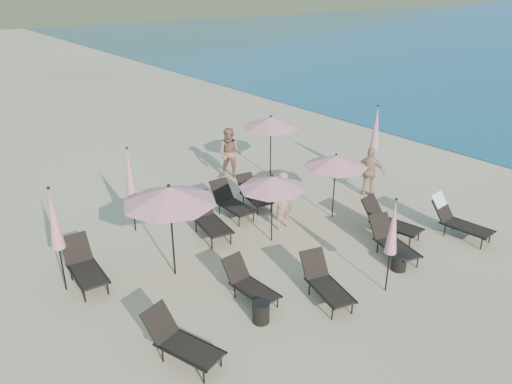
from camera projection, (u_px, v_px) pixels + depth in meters
ground at (363, 265)px, 13.01m from camera, size 800.00×800.00×0.00m
lounger_0 at (180, 341)px, 9.65m from camera, size 1.13×1.77×0.95m
lounger_1 at (249, 283)px, 11.53m from camera, size 0.69×1.56×0.87m
lounger_2 at (325, 282)px, 11.52m from camera, size 1.00×1.74×0.94m
lounger_3 at (392, 241)px, 13.30m from camera, size 1.02×1.75×0.95m
lounger_4 at (389, 220)px, 14.36m from camera, size 0.96×1.85×1.01m
lounger_5 at (456, 218)px, 14.34m from camera, size 0.84×1.84×1.11m
lounger_6 at (84, 265)px, 12.11m from camera, size 0.77×1.79×1.01m
lounger_7 at (208, 218)px, 14.42m from camera, size 0.97×1.93×1.06m
lounger_8 at (231, 201)px, 15.58m from camera, size 0.68×1.73×0.99m
lounger_9 at (253, 193)px, 16.27m from camera, size 0.82×1.64×0.90m
umbrella_open_0 at (169, 195)px, 11.78m from camera, size 2.29×2.29×2.46m
umbrella_open_1 at (272, 182)px, 13.52m from camera, size 1.88×1.88×2.02m
umbrella_open_2 at (336, 161)px, 14.89m from camera, size 1.95×1.95×2.10m
umbrella_open_3 at (271, 122)px, 18.08m from camera, size 2.16×2.16×2.33m
umbrella_closed_0 at (393, 228)px, 11.30m from camera, size 0.28×0.28×2.44m
umbrella_closed_1 at (376, 129)px, 17.52m from camera, size 0.34×0.34×2.87m
umbrella_closed_2 at (54, 220)px, 11.25m from camera, size 0.32×0.32×2.70m
umbrella_closed_3 at (130, 174)px, 14.06m from camera, size 0.31×0.31×2.61m
side_table_0 at (261, 312)px, 10.80m from camera, size 0.38×0.38×0.48m
side_table_1 at (399, 262)px, 12.73m from camera, size 0.39×0.39×0.43m
beachgoer_a at (284, 201)px, 14.58m from camera, size 0.70×0.50×1.78m
beachgoer_b at (230, 154)px, 18.26m from camera, size 1.16×1.18×1.91m
beachgoer_c at (370, 172)px, 16.83m from camera, size 0.87×1.08×1.71m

